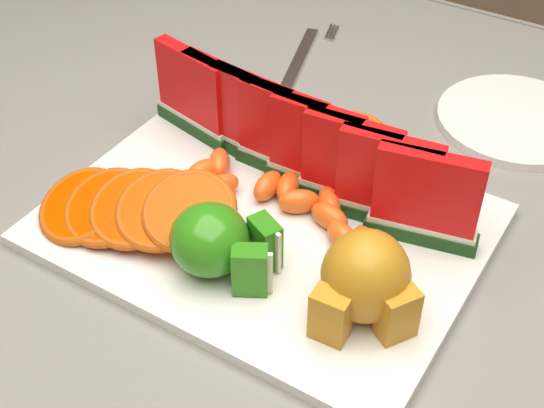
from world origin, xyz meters
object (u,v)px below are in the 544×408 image
Objects in this scene: apple_cluster at (218,242)px; pear_cluster at (365,281)px; fork at (302,59)px; platter at (266,224)px; side_plate at (516,120)px.

pear_cluster is at bearing 9.44° from apple_cluster.
pear_cluster is 0.44m from fork.
fork is (-0.13, 0.29, -0.00)m from platter.
platter reaches higher than side_plate.
apple_cluster is 0.41m from side_plate.
pear_cluster is (0.13, -0.05, 0.04)m from platter.
apple_cluster reaches higher than side_plate.
apple_cluster is 0.44× the size of side_plate.
pear_cluster is at bearing -92.98° from side_plate.
pear_cluster is 0.52× the size of fork.
side_plate is 0.28m from fork.
pear_cluster is (0.13, 0.02, 0.01)m from apple_cluster.
pear_cluster is at bearing -22.72° from platter.
pear_cluster is 0.44× the size of side_plate.
platter is 3.98× the size of pear_cluster.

